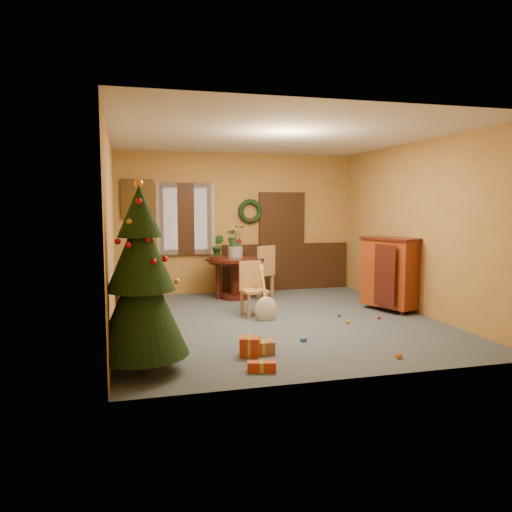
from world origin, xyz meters
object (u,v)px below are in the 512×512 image
object	(u,v)px
dining_table	(235,270)
chair_near	(253,287)
christmas_tree	(141,282)
writing_desk	(136,278)
sideboard	(391,271)

from	to	relation	value
dining_table	chair_near	bearing A→B (deg)	-91.86
chair_near	christmas_tree	xyz separation A→B (m)	(-1.88, -2.39, 0.52)
christmas_tree	writing_desk	distance (m)	3.75
chair_near	dining_table	bearing A→B (deg)	88.14
christmas_tree	sideboard	xyz separation A→B (m)	(4.30, 2.15, -0.32)
chair_near	sideboard	world-z (taller)	sideboard
christmas_tree	sideboard	bearing A→B (deg)	26.62
dining_table	sideboard	world-z (taller)	sideboard
dining_table	christmas_tree	xyz separation A→B (m)	(-1.93, -3.95, 0.44)
dining_table	chair_near	world-z (taller)	chair_near
writing_desk	chair_near	bearing A→B (deg)	-35.47
dining_table	sideboard	size ratio (longest dim) A/B	0.92
writing_desk	sideboard	xyz separation A→B (m)	(4.28, -1.56, 0.18)
dining_table	sideboard	distance (m)	2.98
writing_desk	sideboard	world-z (taller)	sideboard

